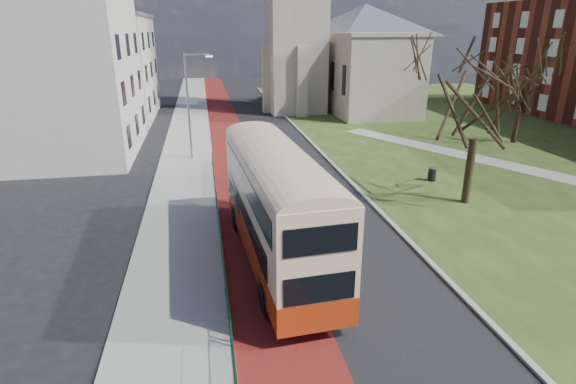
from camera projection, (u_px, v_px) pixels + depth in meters
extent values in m
plane|color=black|center=(290.00, 264.00, 19.91)|extent=(160.00, 160.00, 0.00)
cube|color=black|center=(264.00, 150.00, 38.63)|extent=(9.00, 120.00, 0.01)
cube|color=#591414|center=(232.00, 151.00, 38.16)|extent=(3.40, 120.00, 0.01)
cube|color=gray|center=(186.00, 153.00, 37.48)|extent=(4.00, 120.00, 0.12)
cube|color=#999993|center=(211.00, 151.00, 37.82)|extent=(0.25, 120.00, 0.13)
cube|color=#999993|center=(310.00, 141.00, 41.25)|extent=(0.25, 80.00, 0.13)
cube|color=#2B4418|center=(504.00, 133.00, 44.72)|extent=(40.00, 80.00, 0.04)
cube|color=#9E998C|center=(534.00, 171.00, 32.59)|extent=(18.84, 32.82, 0.03)
cylinder|color=#0D3D26|center=(218.00, 212.00, 22.71)|extent=(0.04, 24.00, 0.04)
cylinder|color=#0D3D26|center=(219.00, 229.00, 23.04)|extent=(0.04, 24.00, 0.04)
cube|color=gray|center=(296.00, 8.00, 52.25)|extent=(6.50, 6.50, 24.00)
cube|color=gray|center=(362.00, 73.00, 56.30)|extent=(9.00, 18.00, 9.00)
pyramid|color=#565960|center=(366.00, 4.00, 53.52)|extent=(9.00, 18.00, 3.60)
cube|color=silver|center=(65.00, 76.00, 35.64)|extent=(10.00, 14.00, 12.50)
cube|color=beige|center=(105.00, 69.00, 50.67)|extent=(10.00, 16.00, 11.00)
cube|color=#565960|center=(98.00, 14.00, 48.69)|extent=(10.30, 16.30, 0.50)
cylinder|color=gray|center=(188.00, 108.00, 34.33)|extent=(0.16, 0.16, 8.00)
cylinder|color=gray|center=(197.00, 54.00, 33.14)|extent=(1.80, 0.10, 0.10)
cube|color=silver|center=(209.00, 56.00, 33.35)|extent=(0.50, 0.18, 0.12)
cube|color=#A72F0F|center=(277.00, 239.00, 19.77)|extent=(3.53, 12.08, 1.08)
cube|color=beige|center=(277.00, 194.00, 19.05)|extent=(3.50, 12.02, 3.14)
cube|color=black|center=(244.00, 215.00, 19.36)|extent=(0.69, 9.76, 1.03)
cube|color=black|center=(305.00, 209.00, 19.99)|extent=(0.69, 9.76, 1.03)
cube|color=black|center=(244.00, 182.00, 18.50)|extent=(0.75, 10.71, 0.98)
cube|color=black|center=(308.00, 177.00, 19.14)|extent=(0.75, 10.71, 0.98)
cube|color=black|center=(253.00, 174.00, 24.78)|extent=(2.43, 0.24, 1.14)
cube|color=black|center=(252.00, 146.00, 24.22)|extent=(2.43, 0.24, 0.98)
cube|color=orange|center=(252.00, 134.00, 24.01)|extent=(1.94, 0.22, 0.33)
cylinder|color=black|center=(236.00, 218.00, 23.35)|extent=(0.40, 1.15, 1.13)
cylinder|color=black|center=(283.00, 213.00, 23.94)|extent=(0.40, 1.15, 1.13)
cylinder|color=black|center=(266.00, 298.00, 16.41)|extent=(0.40, 1.15, 1.13)
cylinder|color=black|center=(331.00, 288.00, 16.99)|extent=(0.40, 1.15, 1.13)
cylinder|color=#302618|center=(469.00, 171.00, 26.24)|extent=(0.48, 0.48, 3.85)
cylinder|color=black|center=(516.00, 127.00, 40.39)|extent=(0.58, 0.58, 2.92)
cylinder|color=black|center=(432.00, 174.00, 30.54)|extent=(0.68, 0.68, 0.87)
cylinder|color=gray|center=(433.00, 168.00, 30.38)|extent=(0.72, 0.72, 0.06)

